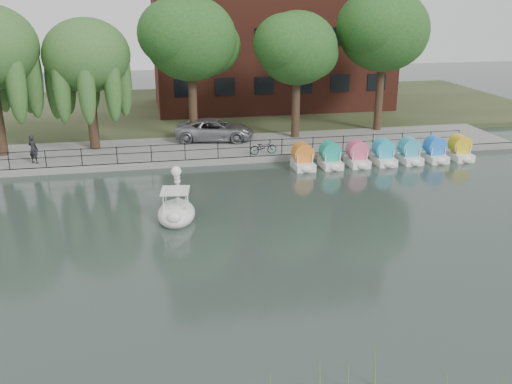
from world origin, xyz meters
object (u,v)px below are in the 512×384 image
object	(u,v)px
minivan	(215,128)
bicycle	(263,146)
swan_boat	(176,209)
pedestrian	(33,147)

from	to	relation	value
minivan	bicycle	world-z (taller)	minivan
bicycle	swan_boat	size ratio (longest dim) A/B	0.59
minivan	bicycle	xyz separation A→B (m)	(2.47, -4.13, -0.34)
pedestrian	bicycle	bearing A→B (deg)	-150.95
swan_boat	bicycle	bearing A→B (deg)	64.12
swan_boat	pedestrian	bearing A→B (deg)	136.92
bicycle	pedestrian	size ratio (longest dim) A/B	0.87
minivan	swan_boat	size ratio (longest dim) A/B	2.07
pedestrian	minivan	bearing A→B (deg)	-130.93
bicycle	pedestrian	world-z (taller)	pedestrian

